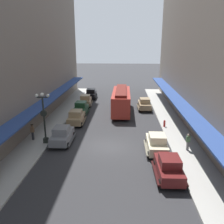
# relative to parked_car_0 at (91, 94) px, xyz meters

# --- Properties ---
(ground_plane) EXTENTS (200.00, 200.00, 0.00)m
(ground_plane) POSITION_rel_parked_car_0_xyz_m (4.67, -20.85, -0.94)
(ground_plane) COLOR #2D2D30
(sidewalk_left) EXTENTS (3.00, 60.00, 0.15)m
(sidewalk_left) POSITION_rel_parked_car_0_xyz_m (-2.83, -20.85, -0.87)
(sidewalk_left) COLOR #A8A59E
(sidewalk_left) RESTS_ON ground
(sidewalk_right) EXTENTS (3.00, 60.00, 0.15)m
(sidewalk_right) POSITION_rel_parked_car_0_xyz_m (12.17, -20.85, -0.87)
(sidewalk_right) COLOR #A8A59E
(sidewalk_right) RESTS_ON ground
(parked_car_0) EXTENTS (2.25, 4.30, 1.84)m
(parked_car_0) POSITION_rel_parked_car_0_xyz_m (0.00, 0.00, 0.00)
(parked_car_0) COLOR black
(parked_car_0) RESTS_ON ground
(parked_car_1) EXTENTS (2.31, 4.32, 1.84)m
(parked_car_1) POSITION_rel_parked_car_0_xyz_m (-0.16, -5.35, 0.00)
(parked_car_1) COLOR #997F5B
(parked_car_1) RESTS_ON ground
(parked_car_2) EXTENTS (2.23, 4.29, 1.84)m
(parked_car_2) POSITION_rel_parked_car_0_xyz_m (9.24, -7.16, 0.00)
(parked_car_2) COLOR #997F5B
(parked_car_2) RESTS_ON ground
(parked_car_3) EXTENTS (2.21, 4.29, 1.84)m
(parked_car_3) POSITION_rel_parked_car_0_xyz_m (-0.05, -10.23, 0.00)
(parked_car_3) COLOR #193D23
(parked_car_3) RESTS_ON ground
(parked_car_4) EXTENTS (2.16, 4.27, 1.84)m
(parked_car_4) POSITION_rel_parked_car_0_xyz_m (9.20, -21.92, 0.00)
(parked_car_4) COLOR beige
(parked_car_4) RESTS_ON ground
(parked_car_5) EXTENTS (2.21, 4.29, 1.84)m
(parked_car_5) POSITION_rel_parked_car_0_xyz_m (9.54, -26.31, 0.00)
(parked_car_5) COLOR #591919
(parked_car_5) RESTS_ON ground
(parked_car_6) EXTENTS (2.16, 4.27, 1.84)m
(parked_car_6) POSITION_rel_parked_car_0_xyz_m (-0.10, -20.38, 0.00)
(parked_car_6) COLOR slate
(parked_car_6) RESTS_ON ground
(parked_car_7) EXTENTS (2.21, 4.28, 1.84)m
(parked_car_7) POSITION_rel_parked_car_0_xyz_m (0.12, -14.32, 0.00)
(parked_car_7) COLOR #997F5B
(parked_car_7) RESTS_ON ground
(streetcar) EXTENTS (2.54, 9.60, 3.46)m
(streetcar) POSITION_rel_parked_car_0_xyz_m (5.69, -8.75, 0.96)
(streetcar) COLOR #A52D23
(streetcar) RESTS_ON ground
(lamp_post_with_clock) EXTENTS (1.42, 0.44, 5.16)m
(lamp_post_with_clock) POSITION_rel_parked_car_0_xyz_m (-1.73, -20.61, 2.04)
(lamp_post_with_clock) COLOR black
(lamp_post_with_clock) RESTS_ON sidewalk_left
(fire_hydrant) EXTENTS (0.24, 0.24, 0.82)m
(fire_hydrant) POSITION_rel_parked_car_0_xyz_m (11.02, -15.16, -0.38)
(fire_hydrant) COLOR #B21E19
(fire_hydrant) RESTS_ON sidewalk_right
(pedestrian_0) EXTENTS (0.36, 0.28, 1.67)m
(pedestrian_0) POSITION_rel_parked_car_0_xyz_m (-3.31, -19.95, 0.07)
(pedestrian_0) COLOR #2D2D33
(pedestrian_0) RESTS_ON sidewalk_left
(pedestrian_1) EXTENTS (0.36, 0.24, 1.64)m
(pedestrian_1) POSITION_rel_parked_car_0_xyz_m (12.14, -21.64, 0.05)
(pedestrian_1) COLOR slate
(pedestrian_1) RESTS_ON sidewalk_right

